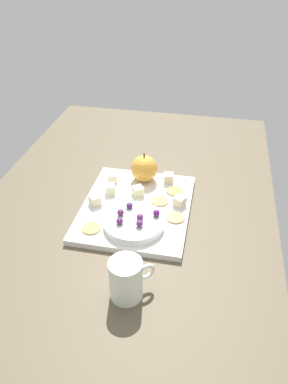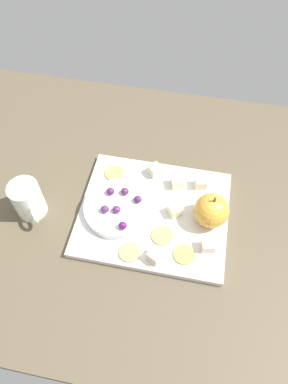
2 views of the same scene
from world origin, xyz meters
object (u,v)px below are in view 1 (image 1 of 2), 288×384
cheese_cube_2 (169,178)px  grape_1 (120,221)px  cracker_1 (175,191)px  apple_whole (144,169)px  grape_4 (121,213)px  platter (136,208)px  cracker_3 (91,228)px  grape_2 (156,213)px  grape_0 (140,224)px  cracker_0 (160,201)px  grape_5 (129,206)px  cheese_cube_4 (112,178)px  grape_3 (140,217)px  cup (127,279)px  cheese_cube_5 (110,189)px  cheese_cube_3 (138,191)px  cheese_cube_1 (95,200)px  serving_dish (134,223)px  cracker_2 (176,218)px

cheese_cube_2 → grape_1: bearing=-20.1°
cracker_1 → grape_1: bearing=-30.5°
apple_whole → cracker_1: size_ratio=1.65×
cheese_cube_2 → grape_4: grape_4 is taller
platter → cracker_3: bearing=-37.4°
cracker_3 → grape_2: size_ratio=2.50×
grape_0 → cracker_0: bearing=168.7°
grape_4 → grape_5: grape_4 is taller
apple_whole → cheese_cube_4: 9.70cm
grape_3 → cup: cup is taller
cheese_cube_5 → grape_5: bearing=42.8°
cracker_0 → apple_whole: bearing=-147.5°
cheese_cube_3 → cheese_cube_5: size_ratio=1.00×
cheese_cube_1 → cracker_1: size_ratio=0.57×
grape_2 → grape_5: grape_2 is taller
serving_dish → cracker_3: size_ratio=3.25×
platter → grape_1: 11.36cm
cracker_2 → grape_1: grape_1 is taller
cheese_cube_1 → cracker_0: (-4.58, 16.81, -1.15)cm
grape_0 → grape_2: bearing=146.1°
grape_0 → grape_4: bearing=-120.8°
cracker_3 → grape_4: (-4.33, 6.50, 2.65)cm
apple_whole → cracker_2: apple_whole is taller
grape_0 → serving_dish: bearing=-141.2°
cheese_cube_3 → cheese_cube_4: (-5.05, -8.76, 0.00)cm
cracker_2 → grape_1: size_ratio=2.50×
cheese_cube_2 → cracker_3: bearing=-32.6°
platter → grape_2: size_ratio=18.02×
cheese_cube_2 → cracker_3: size_ratio=0.57×
grape_1 → cheese_cube_4: bearing=-159.8°
cracker_2 → grape_0: (7.28, -7.93, 2.69)cm
apple_whole → grape_0: bearing=8.7°
cheese_cube_3 → grape_0: 15.90cm
grape_3 → grape_4: size_ratio=1.00×
cheese_cube_5 → cheese_cube_3: bearing=94.3°
cheese_cube_5 → cracker_3: (15.79, -0.50, -1.15)cm
cheese_cube_1 → platter: bearing=98.9°
grape_3 → serving_dish: bearing=-79.8°
grape_5 → cracker_3: bearing=-46.2°
cheese_cube_4 → cup: cup is taller
grape_4 → cup: (21.06, 6.64, 0.17)cm
platter → grape_5: bearing=-12.7°
serving_dish → grape_4: grape_4 is taller
grape_2 → grape_0: bearing=-33.9°
cheese_cube_1 → cracker_3: bearing=11.6°
cracker_1 → grape_3: bearing=-22.1°
cheese_cube_4 → cheese_cube_3: bearing=60.0°
serving_dish → cheese_cube_1: size_ratio=5.69×
cheese_cube_4 → grape_1: (20.41, 7.50, 1.45)cm
cracker_2 → apple_whole: bearing=-144.4°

